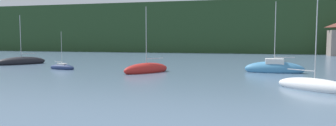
% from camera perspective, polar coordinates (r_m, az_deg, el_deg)
% --- Properties ---
extents(wooded_hillside, '(352.00, 70.90, 30.51)m').
position_cam_1_polar(wooded_hillside, '(129.58, 2.24, 5.51)').
color(wooded_hillside, '#264223').
rests_on(wooded_hillside, ground_plane).
extents(sailboat_mid_5, '(5.91, 5.11, 8.13)m').
position_cam_1_polar(sailboat_mid_5, '(27.06, 25.46, -3.91)').
color(sailboat_mid_5, white).
rests_on(sailboat_mid_5, ground_plane).
extents(sailboat_far_6, '(4.19, 1.92, 5.23)m').
position_cam_1_polar(sailboat_far_6, '(43.20, -19.02, -0.79)').
color(sailboat_far_6, navy).
rests_on(sailboat_far_6, ground_plane).
extents(sailboat_far_7, '(6.13, 7.45, 8.20)m').
position_cam_1_polar(sailboat_far_7, '(54.21, -25.50, 0.19)').
color(sailboat_far_7, black).
rests_on(sailboat_far_7, ground_plane).
extents(sailboat_far_8, '(6.92, 2.29, 8.96)m').
position_cam_1_polar(sailboat_far_8, '(39.12, 19.06, -0.95)').
color(sailboat_far_8, teal).
rests_on(sailboat_far_8, ground_plane).
extents(sailboat_far_9, '(5.13, 6.27, 8.30)m').
position_cam_1_polar(sailboat_far_9, '(37.00, -4.03, -1.21)').
color(sailboat_far_9, red).
rests_on(sailboat_far_9, ground_plane).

